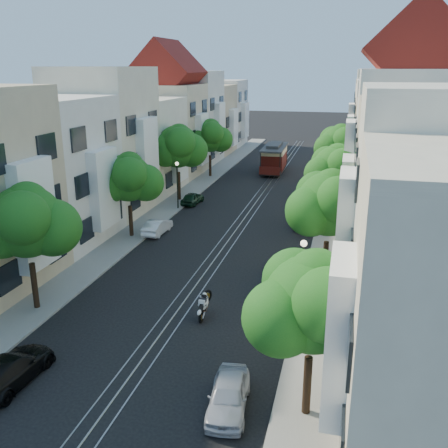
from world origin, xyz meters
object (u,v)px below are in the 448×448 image
Objects in this scene: tree_e_b at (330,205)px; tree_e_c at (336,170)px; tree_w_b at (129,179)px; parked_car_e_mid at (291,276)px; cable_car at (274,157)px; tree_w_a at (28,223)px; parked_car_w_far at (192,198)px; lamp_east at (303,268)px; parked_car_e_far at (309,218)px; parked_car_w_mid at (157,227)px; lamp_west at (177,178)px; sportbike_rider at (204,304)px; tree_e_a at (314,306)px; parked_car_w_near at (10,370)px; tree_w_c at (179,147)px; tree_e_d at (340,146)px; tree_w_d at (210,137)px; parked_car_e_near at (229,395)px.

tree_e_b is 1.03× the size of tree_e_c.
tree_w_b is 1.51× the size of parked_car_e_mid.
tree_w_a is at bearing -100.81° from cable_car.
parked_car_w_far is (-10.96, 16.12, -0.13)m from parked_car_e_mid.
cable_car is at bearing 80.27° from tree_w_a.
tree_w_a reaches higher than parked_car_e_mid.
lamp_east is 0.90× the size of parked_car_e_far.
tree_e_c reaches higher than lamp_east.
parked_car_w_mid is at bearing 83.35° from tree_w_a.
lamp_east is 4.59m from parked_car_e_mid.
parked_car_e_mid is at bearing 148.72° from parked_car_w_mid.
tree_e_c reaches higher than lamp_west.
sportbike_rider is 13.89m from parked_car_w_mid.
tree_e_b is 18.90m from lamp_west.
tree_e_a is 0.96× the size of tree_e_c.
lamp_west is at bearing -83.64° from parked_car_w_near.
lamp_east is 13.51m from parked_car_w_near.
parked_car_w_far is (1.54, 22.09, -4.18)m from tree_w_a.
tree_w_c is 2.08× the size of parked_car_w_mid.
tree_e_d is at bearing 22.62° from tree_w_c.
parked_car_e_far is (5.89, -20.86, -1.21)m from cable_car.
sportbike_rider is (8.66, -21.71, -4.35)m from tree_w_c.
tree_w_c is at bearing -82.41° from parked_car_w_near.
parked_car_e_far is (3.87, 16.57, -0.08)m from sportbike_rider.
tree_w_d is 41.21m from parked_car_e_near.
tree_e_d reaches higher than tree_w_a.
tree_w_c reaches higher than tree_w_b.
tree_w_d is 3.45× the size of sportbike_rider.
tree_e_b is 0.98× the size of tree_e_d.
tree_e_d is at bearing -126.98° from parked_car_w_mid.
tree_e_b is 1.61× the size of lamp_east.
tree_e_d is 1.65× the size of lamp_east.
tree_w_c is at bearing 90.00° from tree_w_a.
tree_e_d is 28.60m from sportbike_rider.
tree_w_c reaches higher than sportbike_rider.
parked_car_e_far is 11.94m from parked_car_w_mid.
tree_w_a is 3.54× the size of sportbike_rider.
tree_w_c is 25.01m from lamp_east.
parked_car_e_mid reaches higher than parked_car_e_far.
tree_e_c is 1.52× the size of parked_car_w_near.
sportbike_rider is at bearing -102.14° from parked_car_e_far.
parked_car_e_near is at bearing -24.90° from tree_w_a.
tree_e_a is 0.96× the size of tree_w_d.
tree_e_c is 1.00× the size of tree_w_d.
lamp_west reaches higher than parked_car_e_near.
tree_e_c is 0.95× the size of tree_e_d.
tree_e_d is 0.84× the size of cable_car.
parked_car_e_mid is at bearing 103.41° from lamp_east.
tree_e_d is 32.38m from tree_w_a.
parked_car_e_mid is at bearing -80.94° from cable_car.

